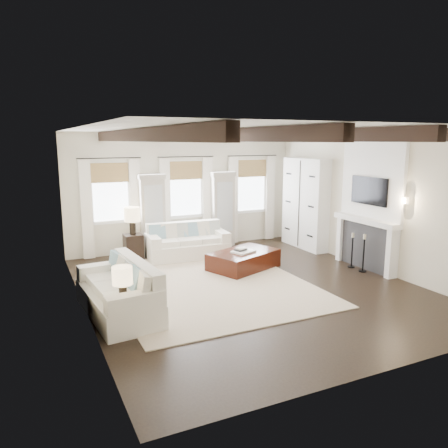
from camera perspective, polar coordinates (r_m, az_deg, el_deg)
name	(u,v)px	position (r m, az deg, el deg)	size (l,w,h in m)	color
ground	(248,287)	(9.17, 3.22, -8.17)	(7.50, 7.50, 0.00)	black
room_shell	(260,190)	(9.88, 4.70, 4.45)	(6.54, 7.54, 3.22)	silver
area_rug	(206,283)	(9.34, -2.30, -7.75)	(3.95, 4.88, 0.02)	beige
sofa_back	(187,243)	(11.34, -4.87, -2.54)	(2.13, 1.07, 0.89)	white
sofa_left	(122,293)	(7.90, -13.22, -8.77)	(1.16, 2.24, 0.93)	white
ottoman	(244,260)	(10.34, 2.57, -4.73)	(1.60, 1.00, 0.42)	black
tray	(243,252)	(10.19, 2.54, -3.63)	(0.50, 0.38, 0.04)	white
book_lower	(241,250)	(10.21, 2.19, -3.36)	(0.26, 0.20, 0.04)	#262628
book_upper	(241,248)	(10.19, 2.26, -3.19)	(0.22, 0.17, 0.03)	beige
side_table_front	(124,315)	(7.30, -12.93, -11.51)	(0.49, 0.49, 0.49)	black
lamp_front	(122,278)	(7.09, -13.14, -6.84)	(0.32, 0.32, 0.55)	black
side_table_back	(134,247)	(11.27, -11.74, -2.99)	(0.44, 0.44, 0.67)	black
lamp_back	(132,216)	(11.10, -11.90, 1.02)	(0.40, 0.40, 0.69)	black
candlestick_near	(363,256)	(10.57, 17.75, -4.03)	(0.18, 0.18, 0.88)	black
candlestick_far	(352,253)	(10.85, 16.37, -3.67)	(0.17, 0.17, 0.84)	black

